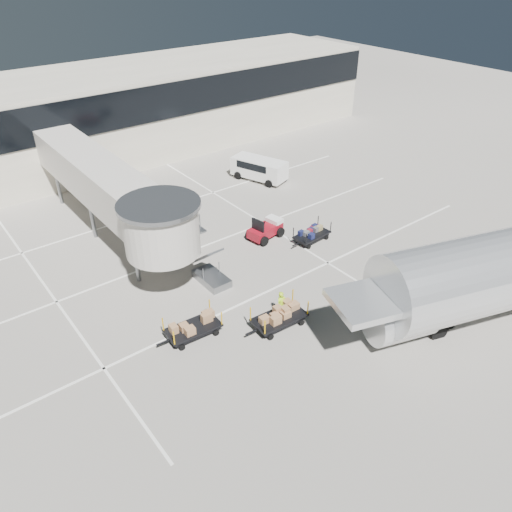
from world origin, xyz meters
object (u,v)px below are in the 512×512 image
object	(u,v)px
box_cart_far	(192,328)
ground_worker	(281,304)
box_cart_near	(277,318)
suitcase_cart	(312,235)
minivan	(258,167)
baggage_tug	(266,229)

from	to	relation	value
box_cart_far	ground_worker	world-z (taller)	ground_worker
box_cart_near	suitcase_cart	bearing A→B (deg)	38.76
ground_worker	minivan	size ratio (longest dim) A/B	0.31
suitcase_cart	ground_worker	distance (m)	8.94
baggage_tug	minivan	world-z (taller)	minivan
minivan	suitcase_cart	bearing A→B (deg)	-127.68
suitcase_cart	box_cart_near	distance (m)	9.94
baggage_tug	minivan	size ratio (longest dim) A/B	0.53
box_cart_near	minivan	world-z (taller)	minivan
suitcase_cart	box_cart_far	xyz separation A→B (m)	(-12.29, -3.47, 0.05)
baggage_tug	ground_worker	xyz separation A→B (m)	(-4.97, -7.61, 0.20)
suitcase_cart	ground_worker	world-z (taller)	ground_worker
ground_worker	minivan	world-z (taller)	minivan
suitcase_cart	ground_worker	xyz separation A→B (m)	(-7.30, -5.15, 0.36)
ground_worker	baggage_tug	bearing A→B (deg)	59.57
minivan	box_cart_near	bearing A→B (deg)	-144.37
box_cart_far	minivan	distance (m)	21.61
box_cart_far	ground_worker	size ratio (longest dim) A/B	2.23
suitcase_cart	baggage_tug	bearing A→B (deg)	128.90
baggage_tug	box_cart_far	size ratio (longest dim) A/B	0.76
minivan	baggage_tug	bearing A→B (deg)	-144.18
box_cart_near	ground_worker	size ratio (longest dim) A/B	2.29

